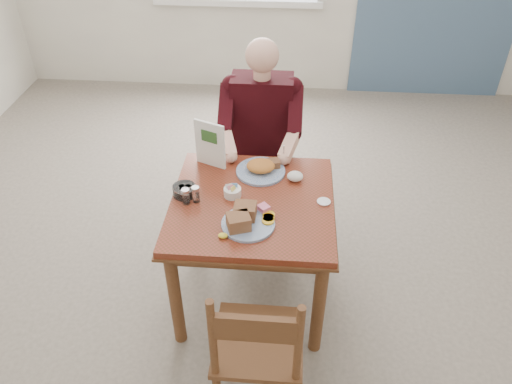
# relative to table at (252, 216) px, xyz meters

# --- Properties ---
(floor) EXTENTS (6.00, 6.00, 0.00)m
(floor) POSITION_rel_table_xyz_m (0.00, 0.00, -0.64)
(floor) COLOR #62584F
(floor) RESTS_ON ground
(lemon_wedge) EXTENTS (0.06, 0.05, 0.03)m
(lemon_wedge) POSITION_rel_table_xyz_m (-0.12, -0.31, 0.13)
(lemon_wedge) COLOR yellow
(lemon_wedge) RESTS_ON table
(napkin) EXTENTS (0.11, 0.10, 0.06)m
(napkin) POSITION_rel_table_xyz_m (0.23, 0.21, 0.14)
(napkin) COLOR white
(napkin) RESTS_ON table
(metal_dish) EXTENTS (0.10, 0.10, 0.01)m
(metal_dish) POSITION_rel_table_xyz_m (0.40, 0.01, 0.12)
(metal_dish) COLOR silver
(metal_dish) RESTS_ON table
(table) EXTENTS (0.92, 0.92, 0.75)m
(table) POSITION_rel_table_xyz_m (0.00, 0.00, 0.00)
(table) COLOR maroon
(table) RESTS_ON ground
(chair_far) EXTENTS (0.42, 0.42, 0.95)m
(chair_far) POSITION_rel_table_xyz_m (0.00, 0.80, -0.16)
(chair_far) COLOR brown
(chair_far) RESTS_ON ground
(chair_near) EXTENTS (0.42, 0.42, 0.95)m
(chair_near) POSITION_rel_table_xyz_m (0.09, -0.76, -0.16)
(chair_near) COLOR brown
(chair_near) RESTS_ON ground
(diner) EXTENTS (0.53, 0.56, 1.39)m
(diner) POSITION_rel_table_xyz_m (0.00, 0.71, 0.17)
(diner) COLOR gray
(diner) RESTS_ON chair_far
(near_plate) EXTENTS (0.33, 0.33, 0.09)m
(near_plate) POSITION_rel_table_xyz_m (-0.02, -0.20, 0.15)
(near_plate) COLOR white
(near_plate) RESTS_ON table
(far_plate) EXTENTS (0.37, 0.37, 0.08)m
(far_plate) POSITION_rel_table_xyz_m (0.03, 0.28, 0.14)
(far_plate) COLOR white
(far_plate) RESTS_ON table
(caddy) EXTENTS (0.13, 0.13, 0.07)m
(caddy) POSITION_rel_table_xyz_m (-0.11, 0.03, 0.14)
(caddy) COLOR white
(caddy) RESTS_ON table
(shakers) EXTENTS (0.11, 0.08, 0.09)m
(shakers) POSITION_rel_table_xyz_m (-0.33, -0.04, 0.16)
(shakers) COLOR white
(shakers) RESTS_ON table
(creamer) EXTENTS (0.16, 0.16, 0.06)m
(creamer) POSITION_rel_table_xyz_m (-0.38, 0.02, 0.14)
(creamer) COLOR white
(creamer) RESTS_ON table
(menu) EXTENTS (0.19, 0.09, 0.29)m
(menu) POSITION_rel_table_xyz_m (-0.28, 0.33, 0.26)
(menu) COLOR white
(menu) RESTS_ON table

